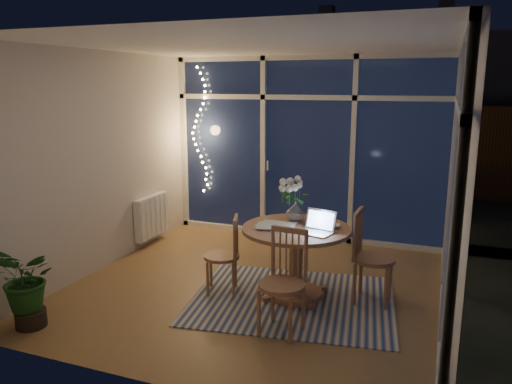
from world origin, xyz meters
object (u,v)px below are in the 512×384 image
chair_left (222,255)px  chair_right (374,257)px  dining_table (296,263)px  chair_front (281,283)px  potted_plant (28,288)px  laptop (315,222)px  flower_vase (296,212)px

chair_left → chair_right: size_ratio=0.88×
dining_table → chair_front: 0.80m
chair_right → dining_table: bearing=104.3°
dining_table → chair_front: (0.10, -0.79, 0.10)m
dining_table → potted_plant: bearing=-144.4°
chair_left → chair_right: 1.59m
chair_right → laptop: size_ratio=3.01×
chair_left → chair_front: chair_front is taller
laptop → potted_plant: bearing=-134.4°
chair_left → chair_front: (0.88, -0.62, 0.05)m
chair_right → potted_plant: (-2.89, -1.69, -0.11)m
chair_right → chair_front: 1.17m
dining_table → chair_right: (0.78, 0.17, 0.11)m
dining_table → chair_left: 0.80m
dining_table → chair_left: chair_left is taller
potted_plant → flower_vase: bearing=40.4°
chair_front → laptop: size_ratio=2.94×
chair_left → potted_plant: (-1.34, -1.34, -0.05)m
chair_left → chair_right: (1.55, 0.34, 0.06)m
flower_vase → potted_plant: 2.72m
chair_left → potted_plant: size_ratio=1.13×
chair_left → laptop: 1.11m
chair_left → potted_plant: 1.90m
dining_table → potted_plant: (-2.11, -1.51, -0.00)m
chair_left → chair_right: chair_right is taller
dining_table → chair_left: size_ratio=1.31×
dining_table → chair_right: 0.80m
dining_table → flower_vase: bearing=109.1°
chair_right → laptop: (-0.55, -0.31, 0.40)m
chair_right → laptop: laptop is taller
flower_vase → chair_front: bearing=-80.2°
chair_front → dining_table: bearing=102.3°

